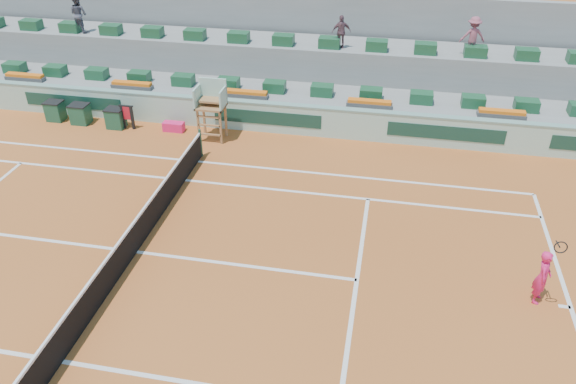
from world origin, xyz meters
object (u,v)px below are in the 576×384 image
at_px(umpire_chair, 211,102).
at_px(drink_cooler_a, 116,118).
at_px(player_bag, 174,127).
at_px(tennis_player, 543,277).

xyz_separation_m(umpire_chair, drink_cooler_a, (-4.25, 0.13, -1.12)).
xyz_separation_m(player_bag, drink_cooler_a, (-2.45, -0.14, 0.23)).
bearing_deg(umpire_chair, tennis_player, -33.69).
bearing_deg(tennis_player, player_bag, 149.28).
bearing_deg(drink_cooler_a, umpire_chair, -1.79).
bearing_deg(tennis_player, drink_cooler_a, 153.89).
bearing_deg(player_bag, drink_cooler_a, -176.75).
bearing_deg(drink_cooler_a, tennis_player, -26.11).
bearing_deg(tennis_player, umpire_chair, 146.31).
height_order(player_bag, drink_cooler_a, drink_cooler_a).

